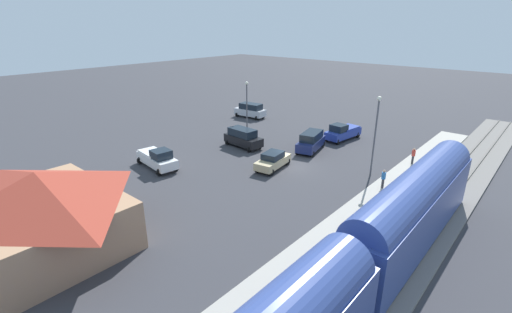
{
  "coord_description": "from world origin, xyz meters",
  "views": [
    {
      "loc": [
        -19.77,
        28.55,
        14.01
      ],
      "look_at": [
        2.95,
        2.13,
        1.0
      ],
      "focal_mm": 25.26,
      "sensor_mm": 36.0,
      "label": 1
    }
  ],
  "objects_px": {
    "suv_navy": "(311,141)",
    "suv_black": "(243,137)",
    "pickup_white": "(157,158)",
    "pedestrian_on_platform": "(383,178)",
    "light_pole_lot_center": "(247,101)",
    "pickup_blue": "(343,132)",
    "suv_silver": "(250,110)",
    "light_pole_near_platform": "(376,127)",
    "station_building": "(42,209)",
    "sedan_tan": "(273,160)",
    "pedestrian_waiting_far": "(413,155)"
  },
  "relations": [
    {
      "from": "station_building",
      "to": "pickup_white",
      "type": "xyz_separation_m",
      "value": [
        6.18,
        -12.86,
        -1.75
      ]
    },
    {
      "from": "pedestrian_on_platform",
      "to": "suv_black",
      "type": "distance_m",
      "value": 17.55
    },
    {
      "from": "pedestrian_waiting_far",
      "to": "pickup_blue",
      "type": "height_order",
      "value": "pickup_blue"
    },
    {
      "from": "suv_navy",
      "to": "sedan_tan",
      "type": "height_order",
      "value": "suv_navy"
    },
    {
      "from": "station_building",
      "to": "pickup_white",
      "type": "bearing_deg",
      "value": -64.34
    },
    {
      "from": "pickup_blue",
      "to": "suv_navy",
      "type": "bearing_deg",
      "value": 82.99
    },
    {
      "from": "pickup_blue",
      "to": "sedan_tan",
      "type": "height_order",
      "value": "pickup_blue"
    },
    {
      "from": "suv_silver",
      "to": "light_pole_lot_center",
      "type": "relative_size",
      "value": 0.73
    },
    {
      "from": "suv_silver",
      "to": "light_pole_near_platform",
      "type": "bearing_deg",
      "value": 158.43
    },
    {
      "from": "pedestrian_on_platform",
      "to": "suv_black",
      "type": "bearing_deg",
      "value": -2.94
    },
    {
      "from": "station_building",
      "to": "pedestrian_waiting_far",
      "type": "height_order",
      "value": "station_building"
    },
    {
      "from": "suv_navy",
      "to": "light_pole_near_platform",
      "type": "distance_m",
      "value": 9.47
    },
    {
      "from": "pedestrian_on_platform",
      "to": "sedan_tan",
      "type": "height_order",
      "value": "pedestrian_on_platform"
    },
    {
      "from": "station_building",
      "to": "suv_silver",
      "type": "distance_m",
      "value": 37.03
    },
    {
      "from": "pedestrian_waiting_far",
      "to": "light_pole_lot_center",
      "type": "height_order",
      "value": "light_pole_lot_center"
    },
    {
      "from": "station_building",
      "to": "light_pole_near_platform",
      "type": "height_order",
      "value": "light_pole_near_platform"
    },
    {
      "from": "pedestrian_on_platform",
      "to": "suv_silver",
      "type": "height_order",
      "value": "suv_silver"
    },
    {
      "from": "pedestrian_on_platform",
      "to": "sedan_tan",
      "type": "distance_m",
      "value": 10.8
    },
    {
      "from": "station_building",
      "to": "light_pole_near_platform",
      "type": "xyz_separation_m",
      "value": [
        -11.2,
        -25.17,
        2.12
      ]
    },
    {
      "from": "pedestrian_on_platform",
      "to": "light_pole_near_platform",
      "type": "distance_m",
      "value": 4.98
    },
    {
      "from": "pickup_blue",
      "to": "pickup_white",
      "type": "distance_m",
      "value": 23.04
    },
    {
      "from": "pedestrian_on_platform",
      "to": "pickup_blue",
      "type": "height_order",
      "value": "pickup_blue"
    },
    {
      "from": "suv_navy",
      "to": "suv_black",
      "type": "distance_m",
      "value": 8.02
    },
    {
      "from": "pickup_blue",
      "to": "light_pole_near_platform",
      "type": "xyz_separation_m",
      "value": [
        -7.61,
        8.56,
        3.87
      ]
    },
    {
      "from": "suv_navy",
      "to": "pickup_blue",
      "type": "relative_size",
      "value": 0.93
    },
    {
      "from": "suv_silver",
      "to": "pickup_white",
      "type": "relative_size",
      "value": 0.9
    },
    {
      "from": "suv_navy",
      "to": "suv_black",
      "type": "xyz_separation_m",
      "value": [
        6.92,
        4.06,
        0.0
      ]
    },
    {
      "from": "sedan_tan",
      "to": "suv_silver",
      "type": "bearing_deg",
      "value": -42.27
    },
    {
      "from": "station_building",
      "to": "pickup_blue",
      "type": "height_order",
      "value": "station_building"
    },
    {
      "from": "pedestrian_on_platform",
      "to": "sedan_tan",
      "type": "relative_size",
      "value": 0.36
    },
    {
      "from": "pickup_white",
      "to": "light_pole_near_platform",
      "type": "bearing_deg",
      "value": -144.69
    },
    {
      "from": "pickup_blue",
      "to": "pedestrian_on_platform",
      "type": "bearing_deg",
      "value": 131.43
    },
    {
      "from": "suv_navy",
      "to": "light_pole_near_platform",
      "type": "relative_size",
      "value": 0.67
    },
    {
      "from": "light_pole_near_platform",
      "to": "light_pole_lot_center",
      "type": "relative_size",
      "value": 1.11
    },
    {
      "from": "suv_silver",
      "to": "light_pole_near_platform",
      "type": "distance_m",
      "value": 26.15
    },
    {
      "from": "pedestrian_on_platform",
      "to": "light_pole_near_platform",
      "type": "height_order",
      "value": "light_pole_near_platform"
    },
    {
      "from": "light_pole_lot_center",
      "to": "suv_navy",
      "type": "bearing_deg",
      "value": 179.67
    },
    {
      "from": "suv_black",
      "to": "station_building",
      "type": "bearing_deg",
      "value": 99.89
    },
    {
      "from": "sedan_tan",
      "to": "pedestrian_on_platform",
      "type": "bearing_deg",
      "value": -168.26
    },
    {
      "from": "suv_navy",
      "to": "pickup_white",
      "type": "xyz_separation_m",
      "value": [
        9.0,
        14.68,
        -0.12
      ]
    },
    {
      "from": "pickup_blue",
      "to": "pickup_white",
      "type": "relative_size",
      "value": 1.0
    },
    {
      "from": "suv_black",
      "to": "light_pole_near_platform",
      "type": "xyz_separation_m",
      "value": [
        -15.29,
        -1.69,
        3.74
      ]
    },
    {
      "from": "suv_black",
      "to": "pickup_white",
      "type": "bearing_deg",
      "value": 78.88
    },
    {
      "from": "pedestrian_waiting_far",
      "to": "suv_silver",
      "type": "distance_m",
      "value": 26.69
    },
    {
      "from": "sedan_tan",
      "to": "light_pole_near_platform",
      "type": "xyz_separation_m",
      "value": [
        -8.33,
        -4.79,
        4.01
      ]
    },
    {
      "from": "suv_silver",
      "to": "light_pole_near_platform",
      "type": "xyz_separation_m",
      "value": [
        -24.07,
        9.51,
        3.74
      ]
    },
    {
      "from": "suv_navy",
      "to": "pickup_blue",
      "type": "xyz_separation_m",
      "value": [
        -0.76,
        -6.2,
        -0.12
      ]
    },
    {
      "from": "suv_silver",
      "to": "suv_black",
      "type": "bearing_deg",
      "value": 128.06
    },
    {
      "from": "pickup_blue",
      "to": "suv_black",
      "type": "xyz_separation_m",
      "value": [
        7.68,
        10.26,
        0.12
      ]
    },
    {
      "from": "station_building",
      "to": "pickup_white",
      "type": "relative_size",
      "value": 1.98
    }
  ]
}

